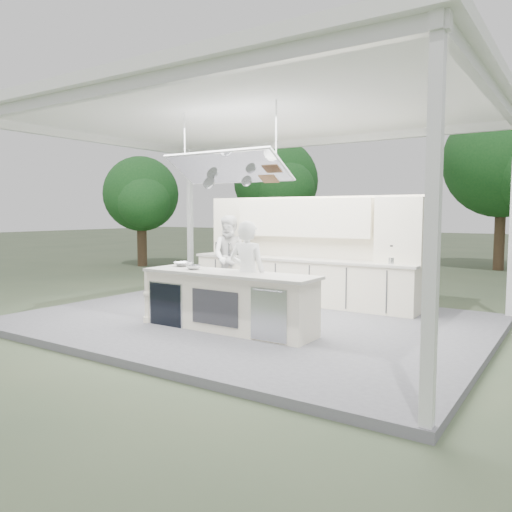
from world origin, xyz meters
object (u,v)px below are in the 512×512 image
Objects in this scene: back_counter at (300,280)px; sous_chef at (231,257)px; head_chef at (248,275)px; demo_island at (227,301)px.

sous_chef is at bearing -167.17° from back_counter.
sous_chef is at bearing -55.67° from head_chef.
demo_island is 0.54m from head_chef.
back_counter is 2.85× the size of head_chef.
demo_island is at bearing -80.12° from sous_chef.
back_counter is (-0.18, 2.81, 0.00)m from demo_island.
demo_island is 2.82m from back_counter.
demo_island is 0.61× the size of back_counter.
sous_chef is (-1.54, -0.35, 0.45)m from back_counter.
demo_island is 1.74× the size of head_chef.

